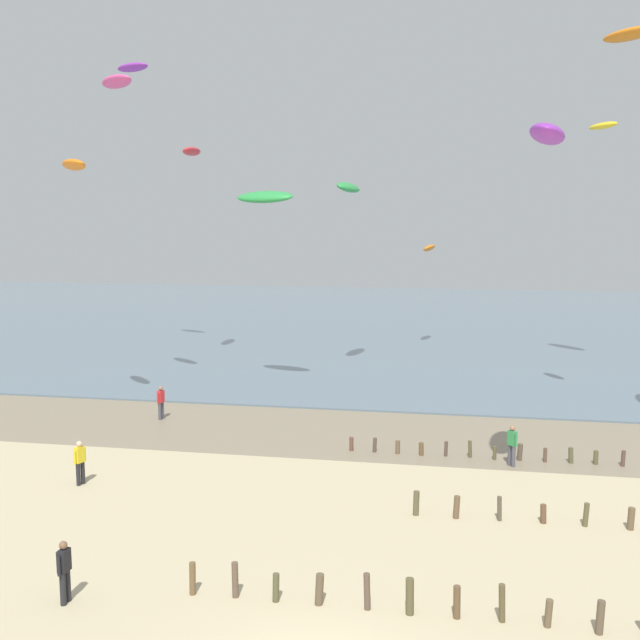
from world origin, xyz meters
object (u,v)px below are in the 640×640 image
object	(u,v)px
person_left_flank	(64,570)
kite_aloft_1	(116,82)
kite_aloft_3	(547,134)
kite_aloft_7	(192,151)
kite_aloft_2	(133,67)
kite_aloft_6	(630,34)
kite_aloft_12	(429,248)
person_nearest_camera	(512,444)
kite_aloft_11	(74,165)
person_right_flank	(161,402)
kite_aloft_9	(348,187)
kite_aloft_5	(265,197)
kite_aloft_8	(603,126)
person_mid_beach	(80,461)

from	to	relation	value
person_left_flank	kite_aloft_1	world-z (taller)	kite_aloft_1
kite_aloft_3	kite_aloft_7	xyz separation A→B (m)	(-20.26, 22.78, 1.78)
kite_aloft_2	kite_aloft_6	distance (m)	31.82
kite_aloft_1	kite_aloft_12	bearing A→B (deg)	-90.24
person_left_flank	kite_aloft_7	bearing A→B (deg)	103.54
person_nearest_camera	kite_aloft_3	bearing A→B (deg)	-85.83
kite_aloft_11	person_nearest_camera	bearing A→B (deg)	34.69
person_nearest_camera	person_right_flank	xyz separation A→B (m)	(-16.87, 4.22, 0.00)
kite_aloft_9	person_right_flank	bearing A→B (deg)	159.90
kite_aloft_5	kite_aloft_1	bearing A→B (deg)	36.26
person_nearest_camera	kite_aloft_11	xyz separation A→B (m)	(-21.11, 4.35, 11.77)
kite_aloft_3	kite_aloft_11	distance (m)	23.32
person_left_flank	kite_aloft_9	xyz separation A→B (m)	(3.21, 30.09, 11.10)
person_right_flank	kite_aloft_5	world-z (taller)	kite_aloft_5
kite_aloft_5	kite_aloft_9	bearing A→B (deg)	-103.86
person_nearest_camera	kite_aloft_2	world-z (taller)	kite_aloft_2
person_nearest_camera	kite_aloft_8	distance (m)	16.89
kite_aloft_1	kite_aloft_3	distance (m)	24.70
person_nearest_camera	kite_aloft_7	xyz separation A→B (m)	(-19.91, 18.00, 13.60)
person_nearest_camera	person_mid_beach	xyz separation A→B (m)	(-16.30, -5.11, 0.00)
kite_aloft_8	kite_aloft_7	bearing A→B (deg)	-137.21
kite_aloft_3	kite_aloft_9	distance (m)	23.57
kite_aloft_1	kite_aloft_8	bearing A→B (deg)	-138.48
person_mid_beach	kite_aloft_9	size ratio (longest dim) A/B	0.51
person_left_flank	person_mid_beach	bearing A→B (deg)	115.60
kite_aloft_6	kite_aloft_12	xyz separation A→B (m)	(-11.51, 10.74, -12.70)
person_left_flank	kite_aloft_6	bearing A→B (deg)	56.84
person_left_flank	kite_aloft_1	size ratio (longest dim) A/B	0.57
person_right_flank	kite_aloft_5	bearing A→B (deg)	57.96
person_mid_beach	kite_aloft_8	size ratio (longest dim) A/B	0.84
kite_aloft_2	kite_aloft_9	bearing A→B (deg)	-164.57
person_mid_beach	kite_aloft_9	xyz separation A→B (m)	(7.14, 21.89, 11.10)
kite_aloft_7	kite_aloft_12	size ratio (longest dim) A/B	1.16
person_right_flank	kite_aloft_6	world-z (taller)	kite_aloft_6
kite_aloft_2	kite_aloft_3	size ratio (longest dim) A/B	0.82
kite_aloft_9	kite_aloft_12	size ratio (longest dim) A/B	1.32
kite_aloft_5	kite_aloft_12	xyz separation A→B (m)	(8.61, 16.85, -3.41)
kite_aloft_3	kite_aloft_5	xyz separation A→B (m)	(-13.32, 15.23, -1.48)
person_right_flank	kite_aloft_12	bearing A→B (deg)	61.54
kite_aloft_3	kite_aloft_7	distance (m)	30.53
kite_aloft_7	kite_aloft_9	world-z (taller)	kite_aloft_7
person_right_flank	kite_aloft_1	size ratio (longest dim) A/B	0.57
kite_aloft_5	kite_aloft_8	bearing A→B (deg)	-167.94
kite_aloft_3	person_nearest_camera	bearing A→B (deg)	11.30
kite_aloft_2	kite_aloft_7	world-z (taller)	kite_aloft_2
person_mid_beach	kite_aloft_8	bearing A→B (deg)	33.89
person_mid_beach	kite_aloft_8	world-z (taller)	kite_aloft_8
kite_aloft_5	kite_aloft_11	xyz separation A→B (m)	(-8.14, -6.10, 1.44)
kite_aloft_12	kite_aloft_1	bearing A→B (deg)	149.88
kite_aloft_6	kite_aloft_11	bearing A→B (deg)	71.92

